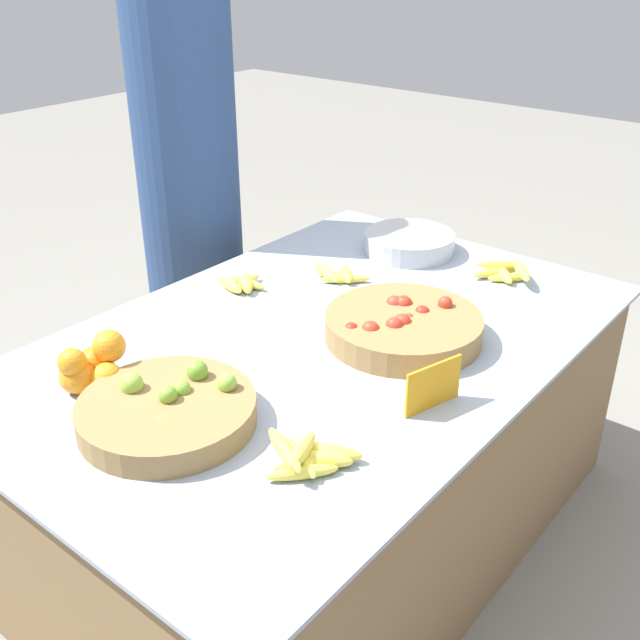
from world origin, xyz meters
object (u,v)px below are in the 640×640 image
object	(u,v)px
tomato_basket	(403,326)
vendor_person	(190,200)
metal_bowl	(409,243)
price_sign	(433,386)
lime_bowl	(168,411)

from	to	relation	value
tomato_basket	vendor_person	size ratio (longest dim) A/B	0.25
tomato_basket	metal_bowl	world-z (taller)	tomato_basket
metal_bowl	price_sign	distance (m)	0.90
lime_bowl	metal_bowl	bearing A→B (deg)	6.62
lime_bowl	tomato_basket	world-z (taller)	lime_bowl
tomato_basket	vendor_person	world-z (taller)	vendor_person
lime_bowl	price_sign	distance (m)	0.57
tomato_basket	price_sign	distance (m)	0.32
price_sign	vendor_person	world-z (taller)	vendor_person
metal_bowl	vendor_person	xyz separation A→B (m)	(-0.30, 0.71, 0.07)
price_sign	vendor_person	size ratio (longest dim) A/B	0.09
metal_bowl	vendor_person	bearing A→B (deg)	113.05
lime_bowl	vendor_person	size ratio (longest dim) A/B	0.23
lime_bowl	price_sign	xyz separation A→B (m)	(0.40, -0.40, 0.02)
lime_bowl	price_sign	size ratio (longest dim) A/B	2.53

